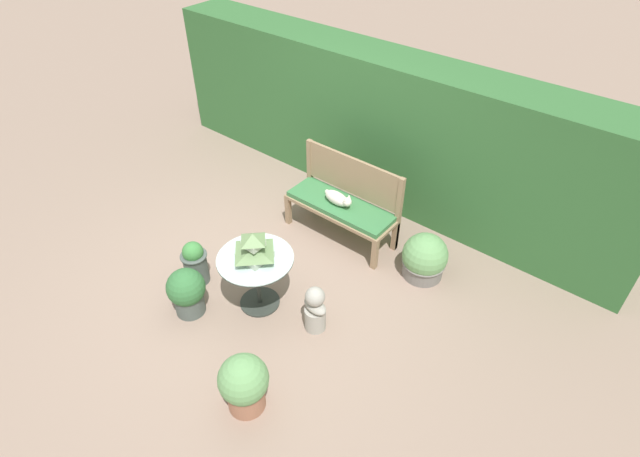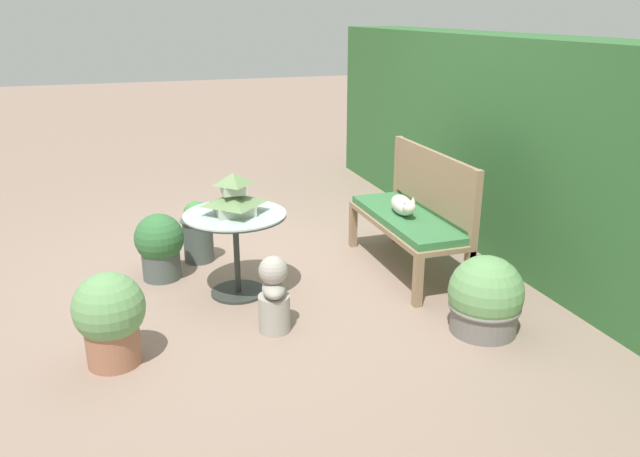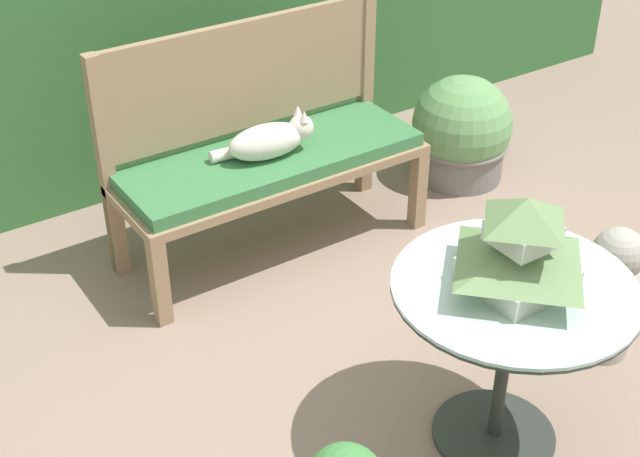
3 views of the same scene
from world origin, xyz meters
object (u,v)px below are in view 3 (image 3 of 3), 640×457
(potted_plant_bench_right, at_px, (461,133))
(garden_bench, at_px, (272,167))
(cat, at_px, (270,140))
(patio_table, at_px, (510,320))
(pagoda_birdhouse, at_px, (521,249))
(garden_bust, at_px, (610,293))

(potted_plant_bench_right, bearing_deg, garden_bench, -177.77)
(garden_bench, height_order, cat, cat)
(potted_plant_bench_right, bearing_deg, cat, -176.58)
(patio_table, distance_m, pagoda_birdhouse, 0.26)
(garden_bench, distance_m, pagoda_birdhouse, 1.43)
(garden_bench, height_order, pagoda_birdhouse, pagoda_birdhouse)
(cat, height_order, potted_plant_bench_right, cat)
(garden_bench, height_order, potted_plant_bench_right, potted_plant_bench_right)
(cat, relative_size, garden_bust, 0.81)
(garden_bench, xyz_separation_m, patio_table, (0.02, -1.39, 0.10))
(pagoda_birdhouse, bearing_deg, garden_bust, 10.08)
(pagoda_birdhouse, bearing_deg, garden_bench, 90.74)
(cat, height_order, pagoda_birdhouse, pagoda_birdhouse)
(patio_table, height_order, potted_plant_bench_right, patio_table)
(patio_table, height_order, pagoda_birdhouse, pagoda_birdhouse)
(pagoda_birdhouse, distance_m, garden_bust, 0.83)
(garden_bench, relative_size, patio_table, 1.78)
(patio_table, bearing_deg, potted_plant_bench_right, 52.63)
(garden_bench, xyz_separation_m, potted_plant_bench_right, (1.11, 0.04, -0.17))
(garden_bench, relative_size, potted_plant_bench_right, 2.54)
(garden_bench, bearing_deg, pagoda_birdhouse, -89.26)
(pagoda_birdhouse, bearing_deg, cat, 91.68)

